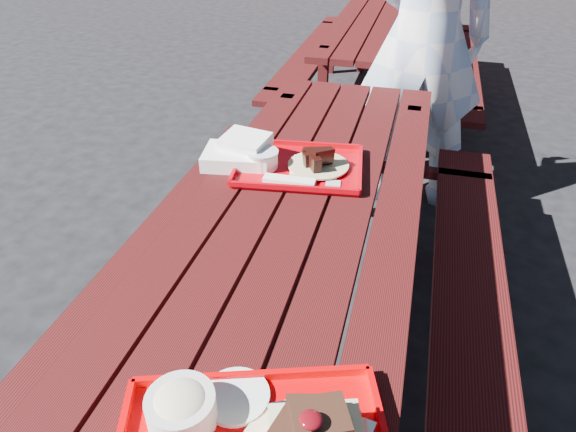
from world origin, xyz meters
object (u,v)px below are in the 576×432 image
object	(u,v)px
far_tray	(297,164)
person	(424,37)
picnic_table_far	(386,41)
picnic_table_near	(299,256)

from	to	relation	value
far_tray	person	distance (m)	1.26
picnic_table_far	person	bearing A→B (deg)	-77.77
picnic_table_far	far_tray	xyz separation A→B (m)	(-0.07, -2.55, 0.21)
picnic_table_near	person	distance (m)	1.52
picnic_table_near	person	xyz separation A→B (m)	(0.29, 1.44, 0.39)
picnic_table_far	person	size ratio (longest dim) A/B	1.27
picnic_table_far	far_tray	distance (m)	2.56
picnic_table_near	picnic_table_far	xyz separation A→B (m)	(0.00, 2.80, 0.00)
picnic_table_near	picnic_table_far	bearing A→B (deg)	90.00
picnic_table_near	far_tray	xyz separation A→B (m)	(-0.07, 0.25, 0.21)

